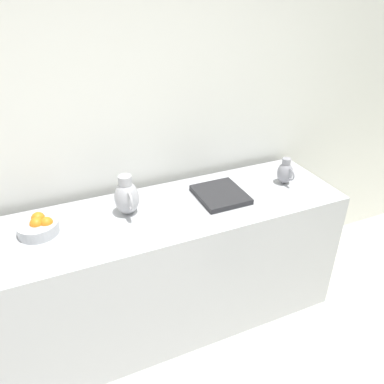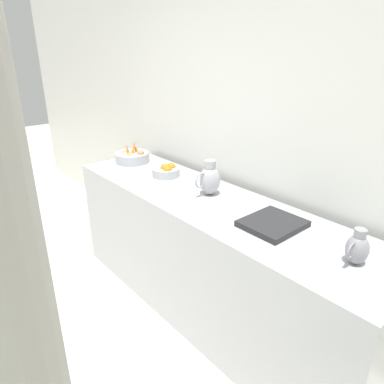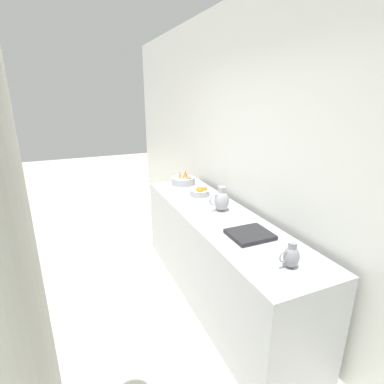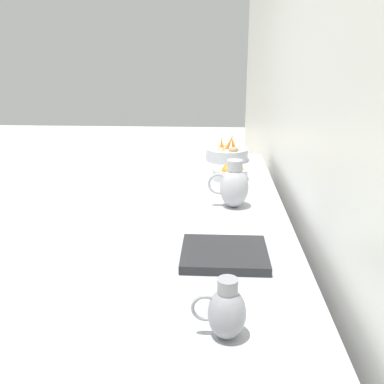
% 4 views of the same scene
% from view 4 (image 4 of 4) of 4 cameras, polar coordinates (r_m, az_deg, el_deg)
% --- Properties ---
extents(tile_wall_left, '(0.10, 9.45, 3.00)m').
position_cam_4_polar(tile_wall_left, '(1.68, 19.90, 9.26)').
color(tile_wall_left, silver).
rests_on(tile_wall_left, ground_plane).
extents(prep_counter, '(0.68, 2.61, 0.94)m').
position_cam_4_polar(prep_counter, '(2.44, 3.44, -12.94)').
color(prep_counter, '#ADAFB5').
rests_on(prep_counter, ground_plane).
extents(vegetable_colander, '(0.31, 0.31, 0.21)m').
position_cam_4_polar(vegetable_colander, '(3.28, 4.62, 5.00)').
color(vegetable_colander, '#ADAFB5').
rests_on(vegetable_colander, prep_counter).
extents(orange_bowl, '(0.23, 0.23, 0.10)m').
position_cam_4_polar(orange_bowl, '(2.79, 5.03, 2.51)').
color(orange_bowl, '#ADAFB5').
rests_on(orange_bowl, prep_counter).
extents(metal_pitcher_tall, '(0.21, 0.15, 0.25)m').
position_cam_4_polar(metal_pitcher_tall, '(2.28, 5.48, 0.78)').
color(metal_pitcher_tall, '#A3A3A8').
rests_on(metal_pitcher_tall, prep_counter).
extents(metal_pitcher_short, '(0.16, 0.11, 0.19)m').
position_cam_4_polar(metal_pitcher_short, '(1.28, 4.50, -15.32)').
color(metal_pitcher_short, gray).
rests_on(metal_pitcher_short, prep_counter).
extents(counter_sink_basin, '(0.34, 0.30, 0.04)m').
position_cam_4_polar(counter_sink_basin, '(1.75, 4.25, -8.10)').
color(counter_sink_basin, '#232326').
rests_on(counter_sink_basin, prep_counter).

